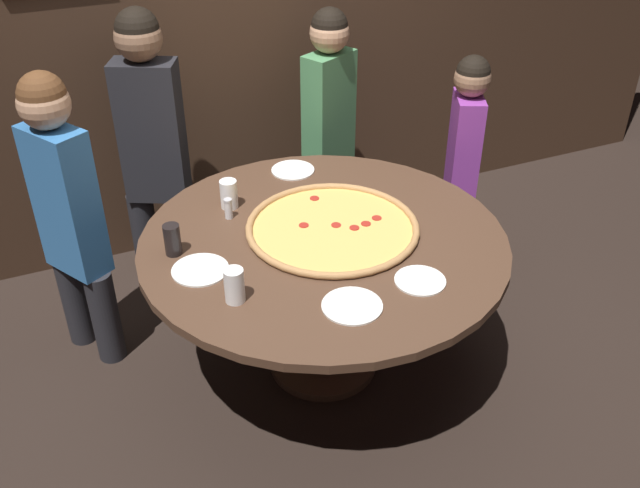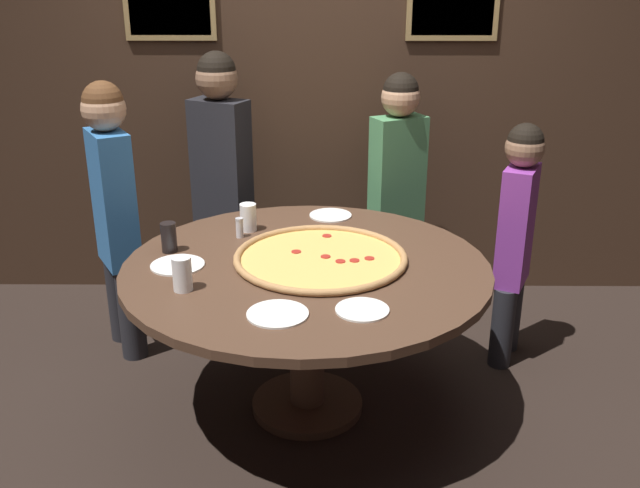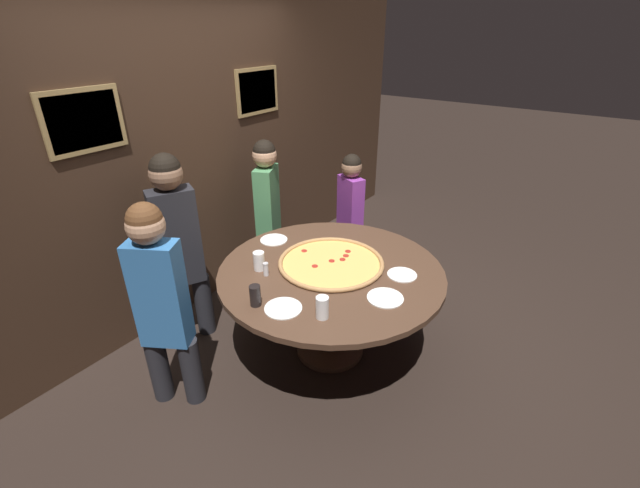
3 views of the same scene
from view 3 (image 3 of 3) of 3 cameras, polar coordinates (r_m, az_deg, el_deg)
ground_plane at (r=3.49m, az=1.34°, el=-13.90°), size 24.00×24.00×0.00m
back_wall at (r=3.73m, az=-16.88°, el=10.76°), size 6.40×0.08×2.60m
dining_table at (r=3.12m, az=1.47°, el=-5.43°), size 1.61×1.61×0.74m
giant_pizza at (r=3.11m, az=1.49°, el=-2.49°), size 0.77×0.77×0.03m
drink_cup_near_left at (r=2.68m, az=-8.63°, el=-6.82°), size 0.07×0.07×0.14m
drink_cup_beside_pizza at (r=2.55m, az=0.30°, el=-8.46°), size 0.08×0.08×0.14m
drink_cup_far_right at (r=3.05m, az=-8.13°, el=-2.26°), size 0.08×0.08×0.14m
white_plate_beside_cup at (r=3.04m, az=10.89°, el=-4.05°), size 0.21×0.21×0.01m
white_plate_near_front at (r=3.47m, az=-6.18°, el=0.56°), size 0.22×0.22×0.01m
white_plate_left_side at (r=2.67m, az=-4.92°, el=-8.53°), size 0.23×0.23×0.01m
white_plate_far_back at (r=2.78m, az=8.69°, el=-7.11°), size 0.23×0.23×0.01m
condiment_shaker at (r=2.98m, az=-7.24°, el=-3.35°), size 0.04×0.04×0.10m
diner_centre_back at (r=3.95m, az=-7.00°, el=4.94°), size 0.37×0.27×1.42m
diner_side_left at (r=3.32m, az=-18.47°, el=0.33°), size 0.40×0.29×1.53m
diner_side_right at (r=4.08m, az=4.04°, el=4.48°), size 0.24×0.33×1.26m
diner_far_right at (r=2.78m, az=-20.47°, el=-6.84°), size 0.29×0.38×1.44m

